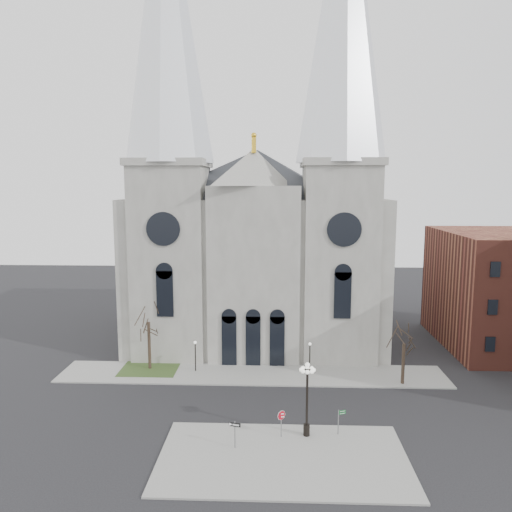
{
  "coord_description": "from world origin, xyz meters",
  "views": [
    {
      "loc": [
        2.38,
        -38.58,
        19.68
      ],
      "look_at": [
        0.53,
        8.0,
        12.95
      ],
      "focal_mm": 35.0,
      "sensor_mm": 36.0,
      "label": 1
    }
  ],
  "objects_px": {
    "stop_sign": "(281,418)",
    "globe_lamp": "(307,390)",
    "one_way_sign": "(235,430)",
    "street_name_sign": "(339,419)"
  },
  "relations": [
    {
      "from": "street_name_sign",
      "to": "globe_lamp",
      "type": "bearing_deg",
      "value": 167.09
    },
    {
      "from": "street_name_sign",
      "to": "stop_sign",
      "type": "bearing_deg",
      "value": 167.6
    },
    {
      "from": "globe_lamp",
      "to": "street_name_sign",
      "type": "height_order",
      "value": "globe_lamp"
    },
    {
      "from": "one_way_sign",
      "to": "stop_sign",
      "type": "bearing_deg",
      "value": 39.96
    },
    {
      "from": "one_way_sign",
      "to": "globe_lamp",
      "type": "bearing_deg",
      "value": 33.74
    },
    {
      "from": "stop_sign",
      "to": "street_name_sign",
      "type": "bearing_deg",
      "value": -8.71
    },
    {
      "from": "globe_lamp",
      "to": "one_way_sign",
      "type": "xyz_separation_m",
      "value": [
        -5.46,
        -2.05,
        -2.33
      ]
    },
    {
      "from": "globe_lamp",
      "to": "stop_sign",
      "type": "bearing_deg",
      "value": -171.57
    },
    {
      "from": "stop_sign",
      "to": "globe_lamp",
      "type": "relative_size",
      "value": 0.36
    },
    {
      "from": "stop_sign",
      "to": "one_way_sign",
      "type": "relative_size",
      "value": 1.05
    }
  ]
}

